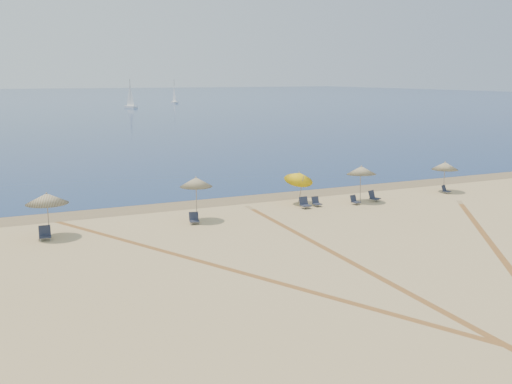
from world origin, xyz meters
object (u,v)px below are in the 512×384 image
(umbrella_1, at_px, (47,199))
(chair_6, at_px, (374,197))
(umbrella_3, at_px, (299,177))
(chair_7, at_px, (445,190))
(umbrella_4, at_px, (361,170))
(sailboat_2, at_px, (174,96))
(sailboat_1, at_px, (130,99))
(umbrella_5, at_px, (445,166))
(chair_5, at_px, (355,200))
(umbrella_2, at_px, (196,182))
(chair_2, at_px, (194,219))
(chair_3, at_px, (305,203))
(chair_4, at_px, (316,202))
(chair_1, at_px, (45,234))

(umbrella_1, xyz_separation_m, chair_6, (21.08, 0.48, -1.78))
(umbrella_1, height_order, umbrella_3, umbrella_1)
(chair_6, relative_size, chair_7, 1.24)
(umbrella_4, height_order, sailboat_2, sailboat_2)
(sailboat_1, height_order, sailboat_2, sailboat_1)
(umbrella_5, distance_m, chair_5, 8.67)
(umbrella_1, height_order, chair_5, umbrella_1)
(umbrella_2, relative_size, sailboat_2, 0.35)
(umbrella_1, relative_size, chair_2, 3.35)
(umbrella_5, height_order, chair_3, umbrella_5)
(umbrella_5, bearing_deg, sailboat_1, 88.27)
(umbrella_5, bearing_deg, chair_4, -177.88)
(chair_1, relative_size, sailboat_2, 0.10)
(chair_4, bearing_deg, chair_6, -6.02)
(chair_4, relative_size, chair_5, 0.91)
(umbrella_5, height_order, chair_6, umbrella_5)
(umbrella_1, xyz_separation_m, sailboat_2, (50.49, 149.54, 0.17))
(umbrella_4, relative_size, chair_7, 3.55)
(chair_1, bearing_deg, umbrella_1, 60.83)
(chair_2, distance_m, chair_5, 11.43)
(chair_2, relative_size, chair_6, 0.83)
(chair_6, bearing_deg, sailboat_2, 56.75)
(chair_7, distance_m, sailboat_1, 126.34)
(chair_4, height_order, sailboat_2, sailboat_2)
(umbrella_5, bearing_deg, umbrella_4, -177.00)
(chair_4, distance_m, chair_7, 10.77)
(chair_7, bearing_deg, chair_2, 162.43)
(umbrella_5, xyz_separation_m, chair_1, (-28.05, -1.53, -1.61))
(umbrella_2, height_order, umbrella_4, umbrella_2)
(chair_4, height_order, chair_7, chair_4)
(umbrella_4, bearing_deg, sailboat_1, 84.82)
(sailboat_2, bearing_deg, umbrella_5, -95.49)
(umbrella_2, relative_size, chair_5, 3.81)
(umbrella_5, xyz_separation_m, sailboat_2, (22.69, 148.41, 0.35))
(umbrella_2, distance_m, chair_3, 7.71)
(chair_3, bearing_deg, chair_1, -177.25)
(umbrella_5, height_order, sailboat_1, sailboat_1)
(chair_1, bearing_deg, umbrella_3, 10.85)
(chair_2, distance_m, sailboat_2, 155.86)
(umbrella_1, xyz_separation_m, umbrella_2, (8.30, 0.24, 0.22))
(umbrella_2, relative_size, chair_3, 3.70)
(umbrella_3, distance_m, sailboat_1, 125.95)
(chair_3, height_order, sailboat_2, sailboat_2)
(chair_3, relative_size, chair_5, 1.03)
(chair_7, bearing_deg, umbrella_4, 158.46)
(umbrella_3, distance_m, chair_3, 2.03)
(chair_2, distance_m, chair_7, 19.58)
(chair_1, relative_size, sailboat_1, 0.09)
(umbrella_4, xyz_separation_m, chair_1, (-20.42, -1.13, -1.84))
(umbrella_5, relative_size, chair_3, 3.15)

